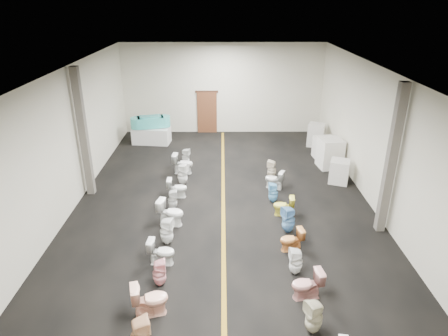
{
  "coord_description": "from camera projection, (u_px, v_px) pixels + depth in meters",
  "views": [
    {
      "loc": [
        -0.04,
        -11.9,
        6.57
      ],
      "look_at": [
        0.03,
        1.0,
        0.96
      ],
      "focal_mm": 32.0,
      "sensor_mm": 36.0,
      "label": 1
    }
  ],
  "objects": [
    {
      "name": "toilet_left_2",
      "position": [
        150.0,
        299.0,
        8.79
      ],
      "size": [
        0.89,
        0.65,
        0.82
      ],
      "primitive_type": "imported",
      "rotation": [
        0.0,
        0.0,
        1.83
      ],
      "color": "#FFBCA2",
      "rests_on": "floor"
    },
    {
      "name": "appliance_crate_a",
      "position": [
        339.0,
        171.0,
        15.07
      ],
      "size": [
        0.89,
        0.89,
        0.89
      ],
      "primitive_type": "cube",
      "rotation": [
        0.0,
        0.0,
        -0.36
      ],
      "color": "silver",
      "rests_on": "floor"
    },
    {
      "name": "toilet_right_2",
      "position": [
        314.0,
        317.0,
        8.33
      ],
      "size": [
        0.48,
        0.48,
        0.81
      ],
      "primitive_type": "imported",
      "rotation": [
        0.0,
        0.0,
        -1.16
      ],
      "color": "beige",
      "rests_on": "floor"
    },
    {
      "name": "toilet_left_7",
      "position": [
        173.0,
        199.0,
        13.23
      ],
      "size": [
        0.35,
        0.34,
        0.68
      ],
      "primitive_type": "imported",
      "rotation": [
        0.0,
        0.0,
        1.68
      ],
      "color": "silver",
      "rests_on": "floor"
    },
    {
      "name": "toilet_left_6",
      "position": [
        171.0,
        212.0,
        12.3
      ],
      "size": [
        0.9,
        0.64,
        0.82
      ],
      "primitive_type": "imported",
      "rotation": [
        0.0,
        0.0,
        1.32
      ],
      "color": "white",
      "rests_on": "floor"
    },
    {
      "name": "floor",
      "position": [
        223.0,
        206.0,
        13.53
      ],
      "size": [
        16.0,
        16.0,
        0.0
      ],
      "primitive_type": "plane",
      "color": "black",
      "rests_on": "ground"
    },
    {
      "name": "door_frame",
      "position": [
        207.0,
        92.0,
        19.98
      ],
      "size": [
        1.15,
        0.08,
        0.1
      ],
      "primitive_type": "cube",
      "color": "#331C11",
      "rests_on": "back_door"
    },
    {
      "name": "ceiling",
      "position": [
        223.0,
        72.0,
        11.74
      ],
      "size": [
        16.0,
        16.0,
        0.0
      ],
      "primitive_type": "plane",
      "rotation": [
        3.14,
        0.0,
        0.0
      ],
      "color": "black",
      "rests_on": "ground"
    },
    {
      "name": "toilet_left_11",
      "position": [
        186.0,
        157.0,
        16.71
      ],
      "size": [
        0.41,
        0.41,
        0.7
      ],
      "primitive_type": "imported",
      "rotation": [
        0.0,
        0.0,
        1.21
      ],
      "color": "silver",
      "rests_on": "floor"
    },
    {
      "name": "toilet_right_10",
      "position": [
        272.0,
        169.0,
        15.45
      ],
      "size": [
        0.43,
        0.42,
        0.74
      ],
      "primitive_type": "imported",
      "rotation": [
        0.0,
        0.0,
        -1.9
      ],
      "color": "beige",
      "rests_on": "floor"
    },
    {
      "name": "toilet_right_9",
      "position": [
        274.0,
        179.0,
        14.64
      ],
      "size": [
        0.8,
        0.65,
        0.71
      ],
      "primitive_type": "imported",
      "rotation": [
        0.0,
        0.0,
        -2.0
      ],
      "color": "silver",
      "rests_on": "floor"
    },
    {
      "name": "column_right",
      "position": [
        391.0,
        161.0,
        11.29
      ],
      "size": [
        0.25,
        0.25,
        4.5
      ],
      "primitive_type": "cube",
      "color": "#59544C",
      "rests_on": "floor"
    },
    {
      "name": "toilet_left_10",
      "position": [
        183.0,
        164.0,
        15.87
      ],
      "size": [
        0.84,
        0.52,
        0.82
      ],
      "primitive_type": "imported",
      "rotation": [
        0.0,
        0.0,
        1.49
      ],
      "color": "silver",
      "rests_on": "floor"
    },
    {
      "name": "appliance_crate_b",
      "position": [
        330.0,
        153.0,
        16.36
      ],
      "size": [
        1.0,
        1.0,
        1.22
      ],
      "primitive_type": "cube",
      "rotation": [
        0.0,
        0.0,
        0.14
      ],
      "color": "silver",
      "rests_on": "floor"
    },
    {
      "name": "bathtub",
      "position": [
        151.0,
        122.0,
        18.86
      ],
      "size": [
        1.82,
        0.96,
        0.55
      ],
      "rotation": [
        0.0,
        0.0,
        0.25
      ],
      "color": "#3DB0AA",
      "rests_on": "display_table"
    },
    {
      "name": "toilet_left_4",
      "position": [
        161.0,
        252.0,
        10.5
      ],
      "size": [
        0.74,
        0.47,
        0.72
      ],
      "primitive_type": "imported",
      "rotation": [
        0.0,
        0.0,
        1.48
      ],
      "color": "silver",
      "rests_on": "floor"
    },
    {
      "name": "toilet_right_8",
      "position": [
        273.0,
        193.0,
        13.66
      ],
      "size": [
        0.33,
        0.33,
        0.71
      ],
      "primitive_type": "imported",
      "rotation": [
        0.0,
        0.0,
        -1.55
      ],
      "color": "#75C3F2",
      "rests_on": "floor"
    },
    {
      "name": "toilet_right_6",
      "position": [
        288.0,
        220.0,
        11.88
      ],
      "size": [
        0.51,
        0.5,
        0.85
      ],
      "primitive_type": "imported",
      "rotation": [
        0.0,
        0.0,
        -1.18
      ],
      "color": "#679FD1",
      "rests_on": "floor"
    },
    {
      "name": "wall_right",
      "position": [
        380.0,
        143.0,
        12.66
      ],
      "size": [
        0.0,
        16.0,
        16.0
      ],
      "primitive_type": "plane",
      "rotation": [
        1.57,
        0.0,
        -1.57
      ],
      "color": "beige",
      "rests_on": "ground"
    },
    {
      "name": "toilet_left_5",
      "position": [
        167.0,
        231.0,
        11.33
      ],
      "size": [
        0.45,
        0.45,
        0.82
      ],
      "primitive_type": "imported",
      "rotation": [
        0.0,
        0.0,
        1.34
      ],
      "color": "white",
      "rests_on": "floor"
    },
    {
      "name": "appliance_crate_d",
      "position": [
        316.0,
        135.0,
        18.75
      ],
      "size": [
        0.95,
        0.95,
        1.05
      ],
      "primitive_type": "cube",
      "rotation": [
        0.0,
        0.0,
        -0.37
      ],
      "color": "silver",
      "rests_on": "floor"
    },
    {
      "name": "toilet_right_3",
      "position": [
        307.0,
        285.0,
        9.29
      ],
      "size": [
        0.79,
        0.53,
        0.75
      ],
      "primitive_type": "imported",
      "rotation": [
        0.0,
        0.0,
        -1.41
      ],
      "color": "#D3928D",
      "rests_on": "floor"
    },
    {
      "name": "wall_back",
      "position": [
        223.0,
        89.0,
        19.97
      ],
      "size": [
        10.0,
        0.0,
        10.0
      ],
      "primitive_type": "plane",
      "rotation": [
        1.57,
        0.0,
        0.0
      ],
      "color": "beige",
      "rests_on": "ground"
    },
    {
      "name": "display_table",
      "position": [
        152.0,
        135.0,
        19.14
      ],
      "size": [
        1.82,
        1.05,
        0.77
      ],
      "primitive_type": "cube",
      "rotation": [
        0.0,
        0.0,
        -0.11
      ],
      "color": "silver",
      "rests_on": "floor"
    },
    {
      "name": "toilet_left_1",
      "position": [
        140.0,
        336.0,
        7.82
      ],
      "size": [
        0.5,
        0.49,
        0.84
      ],
      "primitive_type": "imported",
      "rotation": [
        0.0,
        0.0,
        1.93
      ],
      "color": "#E2AB7F",
      "rests_on": "floor"
    },
    {
      "name": "wall_left",
      "position": [
        65.0,
        144.0,
        12.61
      ],
      "size": [
        0.0,
        16.0,
        16.0
      ],
      "primitive_type": "plane",
      "rotation": [
        1.57,
        0.0,
        1.57
      ],
      "color": "beige",
      "rests_on": "ground"
    },
    {
      "name": "column_left",
      "position": [
        83.0,
        134.0,
        13.53
      ],
      "size": [
        0.25,
        0.25,
        4.5
      ],
      "primitive_type": "cube",
      "color": "#59544C",
      "rests_on": "floor"
    },
    {
      "name": "toilet_left_9",
      "position": [
        183.0,
        174.0,
        14.91
      ],
      "size": [
        0.5,
        0.49,
        0.84
      ],
      "primitive_type": "imported",
      "rotation": [
        0.0,
        0.0,
        1.19
      ],
      "color": "white",
      "rests_on": "floor"
    },
    {
      "name": "toilet_right_5",
      "position": [
        292.0,
        240.0,
        11.07
      ],
      "size": [
        0.71,
        0.48,
        0.67
      ],
      "primitive_type": "imported",
      "rotation": [
        0.0,
        0.0,
        -1.39
      ],
      "color": "#D68843",
      "rests_on": "floor"
    },
    {
      "name": "back_door",
      "position": [
        207.0,
        112.0,
        20.39
      ],
      "size": [
        1.0,
        0.1,
        2.1
      ],
      "primitive_type": "cube",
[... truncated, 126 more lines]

